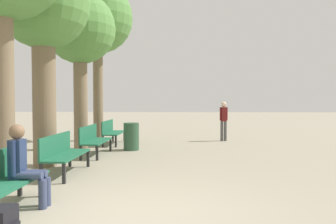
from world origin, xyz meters
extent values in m
plane|color=gray|center=(0.00, 0.00, 0.00)|extent=(80.00, 80.00, 0.00)
cube|color=#1E6042|center=(-1.77, 0.09, 0.42)|extent=(0.54, 1.70, 0.04)
cube|color=black|center=(-1.55, 0.90, 0.20)|extent=(0.06, 0.06, 0.40)
cube|color=black|center=(-2.00, 0.90, 0.20)|extent=(0.06, 0.06, 0.40)
cube|color=#1E6042|center=(-1.77, 2.54, 0.42)|extent=(0.54, 1.70, 0.04)
cube|color=#1E6042|center=(-2.02, 2.54, 0.65)|extent=(0.04, 1.70, 0.44)
cube|color=black|center=(-1.55, 1.74, 0.20)|extent=(0.06, 0.06, 0.40)
cube|color=black|center=(-1.55, 3.35, 0.20)|extent=(0.06, 0.06, 0.40)
cube|color=black|center=(-2.00, 1.74, 0.20)|extent=(0.06, 0.06, 0.40)
cube|color=black|center=(-2.00, 3.35, 0.20)|extent=(0.06, 0.06, 0.40)
cube|color=#1E6042|center=(-1.77, 4.99, 0.42)|extent=(0.54, 1.70, 0.04)
cube|color=#1E6042|center=(-2.02, 4.99, 0.65)|extent=(0.04, 1.70, 0.44)
cube|color=black|center=(-1.55, 4.18, 0.20)|extent=(0.06, 0.06, 0.40)
cube|color=black|center=(-1.55, 5.80, 0.20)|extent=(0.06, 0.06, 0.40)
cube|color=black|center=(-2.00, 4.18, 0.20)|extent=(0.06, 0.06, 0.40)
cube|color=black|center=(-2.00, 5.80, 0.20)|extent=(0.06, 0.06, 0.40)
cube|color=#1E6042|center=(-1.77, 7.44, 0.42)|extent=(0.54, 1.70, 0.04)
cube|color=#1E6042|center=(-2.02, 7.44, 0.65)|extent=(0.04, 1.70, 0.44)
cube|color=black|center=(-1.55, 6.63, 0.20)|extent=(0.06, 0.06, 0.40)
cube|color=black|center=(-1.55, 8.25, 0.20)|extent=(0.06, 0.06, 0.40)
cube|color=black|center=(-2.00, 6.63, 0.20)|extent=(0.06, 0.06, 0.40)
cube|color=black|center=(-2.00, 8.25, 0.20)|extent=(0.06, 0.06, 0.40)
cylinder|color=#7A664C|center=(-2.64, 1.61, 1.84)|extent=(0.38, 0.38, 3.69)
cylinder|color=#7A664C|center=(-2.64, 3.41, 1.69)|extent=(0.55, 0.55, 3.38)
sphere|color=#568E42|center=(-2.64, 3.41, 4.00)|extent=(2.26, 2.26, 2.26)
cylinder|color=#7A664C|center=(-2.64, 6.26, 1.68)|extent=(0.45, 0.45, 3.35)
sphere|color=#568E42|center=(-2.64, 6.26, 4.00)|extent=(2.34, 2.34, 2.34)
cylinder|color=#7A664C|center=(-2.64, 8.50, 2.06)|extent=(0.39, 0.39, 4.11)
sphere|color=#568E42|center=(-2.64, 8.50, 4.88)|extent=(2.79, 2.79, 2.79)
cylinder|color=#384260|center=(-1.54, 0.28, 0.50)|extent=(0.42, 0.12, 0.12)
cylinder|color=#384260|center=(-1.33, 0.28, 0.22)|extent=(0.12, 0.12, 0.44)
cylinder|color=#384260|center=(-1.54, 0.42, 0.50)|extent=(0.42, 0.12, 0.12)
cylinder|color=#384260|center=(-1.33, 0.42, 0.22)|extent=(0.12, 0.12, 0.44)
cube|color=navy|center=(-1.75, 0.35, 0.73)|extent=(0.19, 0.23, 0.59)
cylinder|color=navy|center=(-1.75, 0.23, 0.76)|extent=(0.09, 0.09, 0.53)
cylinder|color=navy|center=(-1.75, 0.47, 0.76)|extent=(0.09, 0.09, 0.53)
sphere|color=brown|center=(-1.75, 0.35, 1.15)|extent=(0.23, 0.23, 0.23)
cylinder|color=#4C4C4C|center=(2.30, 8.61, 0.39)|extent=(0.11, 0.11, 0.78)
cylinder|color=#4C4C4C|center=(2.44, 8.61, 0.39)|extent=(0.11, 0.11, 0.78)
cube|color=maroon|center=(2.37, 8.61, 1.06)|extent=(0.21, 0.24, 0.56)
cylinder|color=maroon|center=(2.25, 8.61, 1.08)|extent=(0.08, 0.08, 0.53)
cylinder|color=maroon|center=(2.49, 8.61, 1.08)|extent=(0.08, 0.08, 0.53)
sphere|color=beige|center=(2.37, 8.61, 1.45)|extent=(0.21, 0.21, 0.21)
cylinder|color=#2D5138|center=(-0.92, 6.06, 0.44)|extent=(0.50, 0.50, 0.88)
camera|label=1|loc=(0.76, -4.45, 1.62)|focal=35.00mm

